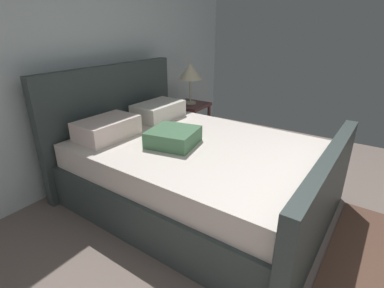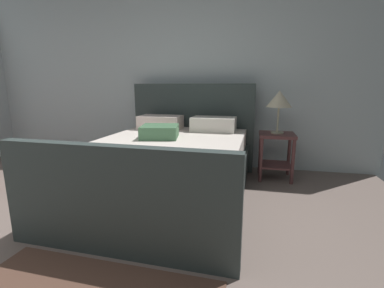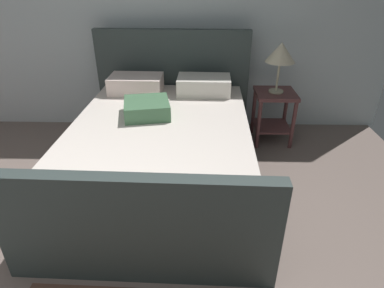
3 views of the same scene
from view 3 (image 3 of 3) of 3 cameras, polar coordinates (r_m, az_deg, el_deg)
name	(u,v)px [view 3 (image 3 of 3)]	position (r m, az deg, el deg)	size (l,w,h in m)	color
wall_back	(135,12)	(4.04, -9.98, 21.90)	(6.03, 0.12, 2.73)	silver
bed	(162,146)	(3.04, -5.24, -0.39)	(1.81, 2.37, 1.23)	#35403E
nightstand_right	(274,108)	(3.83, 14.18, 6.09)	(0.44, 0.44, 0.60)	brown
table_lamp_right	(281,53)	(3.64, 15.38, 15.11)	(0.32, 0.32, 0.54)	#B7B293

